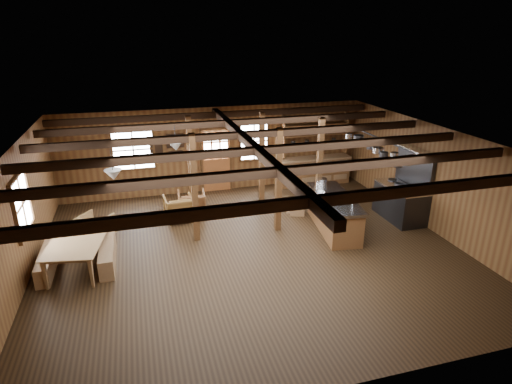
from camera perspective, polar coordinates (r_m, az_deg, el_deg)
room at (r=10.00m, az=-0.58°, el=-0.83°), size 10.04×9.04×2.84m
ceiling_joists at (r=9.77m, az=-0.88°, el=6.54°), size 9.80×8.82×0.18m
timber_posts at (r=12.02m, az=-0.81°, el=2.94°), size 3.95×2.35×2.80m
back_door at (r=14.27m, az=-5.30°, el=3.57°), size 1.02×0.08×2.15m
window_back_left at (r=13.88m, az=-16.05°, el=5.43°), size 1.32×0.06×1.32m
window_back_right at (r=14.37m, az=-0.27°, el=6.76°), size 1.02×0.06×1.32m
window_left at (r=10.40m, az=-28.80°, el=-1.47°), size 0.14×1.24×1.32m
notice_boards at (r=13.89m, az=-11.52°, el=6.01°), size 1.08×0.03×0.90m
back_counter at (r=15.09m, az=7.71°, el=3.31°), size 2.55×0.60×2.45m
pendant_lamps at (r=10.37m, az=-14.22°, el=4.29°), size 1.86×2.36×0.66m
pot_rack at (r=11.33m, az=15.75°, el=5.67°), size 0.37×3.00×0.46m
kitchen_island at (r=11.70m, az=10.35°, el=-2.75°), size 1.22×2.60×1.20m
step_stool at (r=12.57m, az=5.49°, el=-2.13°), size 0.55×0.46×0.42m
commercial_range at (r=12.81m, az=18.97°, el=-0.60°), size 0.86×1.67×2.06m
dining_table at (r=10.57m, az=-22.16°, el=-7.45°), size 1.46×2.19×0.71m
bench_wall at (r=10.76m, az=-26.05°, el=-8.41°), size 0.29×1.57×0.43m
bench_aisle at (r=10.57m, az=-19.17°, el=-7.80°), size 0.32×1.70×0.47m
armchair_a at (r=12.30m, az=-10.26°, el=-2.14°), size 0.81×0.83×0.72m
armchair_b at (r=12.57m, az=-8.56°, el=-1.53°), size 0.83×0.85×0.72m
armchair_c at (r=11.75m, az=-20.62°, el=-4.43°), size 1.03×1.04×0.69m
counter_pot at (r=12.37m, az=8.76°, el=1.40°), size 0.30×0.30×0.18m
bowl at (r=11.68m, az=8.58°, el=-0.08°), size 0.28×0.28×0.06m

